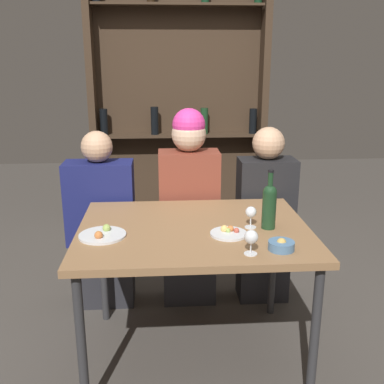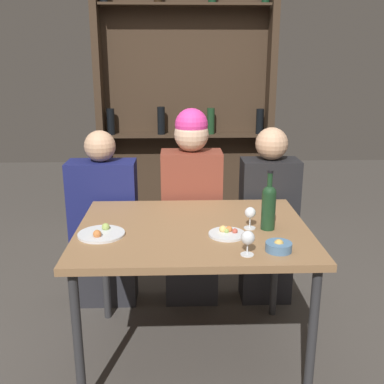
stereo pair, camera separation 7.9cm
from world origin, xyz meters
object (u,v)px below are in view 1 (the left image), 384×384
object	(u,v)px
food_plate_0	(102,235)
seated_person_right	(265,220)
snack_bowl	(281,245)
seated_person_left	(102,227)
wine_glass_1	(251,238)
wine_glass_0	(251,213)
wine_bottle	(269,204)
seated_person_center	(189,210)
food_plate_1	(229,233)

from	to	relation	value
food_plate_0	seated_person_right	bearing A→B (deg)	36.08
snack_bowl	seated_person_left	world-z (taller)	seated_person_left
wine_glass_1	food_plate_0	xyz separation A→B (m)	(-0.69, 0.25, -0.07)
wine_glass_0	seated_person_right	distance (m)	0.74
snack_bowl	wine_bottle	bearing A→B (deg)	89.12
wine_bottle	seated_person_right	xyz separation A→B (m)	(0.14, 0.65, -0.33)
seated_person_center	seated_person_right	bearing A→B (deg)	0.00
wine_glass_1	seated_person_center	distance (m)	1.01
seated_person_left	seated_person_center	world-z (taller)	seated_person_center
wine_glass_0	seated_person_left	size ratio (longest dim) A/B	0.10
wine_glass_0	seated_person_center	distance (m)	0.73
seated_person_right	food_plate_0	bearing A→B (deg)	-143.92
wine_bottle	food_plate_1	xyz separation A→B (m)	(-0.22, -0.08, -0.12)
wine_glass_1	food_plate_0	world-z (taller)	wine_glass_1
wine_glass_0	seated_person_left	bearing A→B (deg)	143.02
food_plate_1	snack_bowl	world-z (taller)	snack_bowl
wine_glass_1	seated_person_right	world-z (taller)	seated_person_right
wine_glass_0	seated_person_center	xyz separation A→B (m)	(-0.28, 0.64, -0.19)
food_plate_1	seated_person_right	size ratio (longest dim) A/B	0.15
wine_glass_0	food_plate_0	xyz separation A→B (m)	(-0.75, -0.07, -0.07)
wine_glass_1	seated_person_left	bearing A→B (deg)	129.23
wine_bottle	food_plate_0	xyz separation A→B (m)	(-0.84, -0.06, -0.12)
wine_glass_1	snack_bowl	world-z (taller)	wine_glass_1
seated_person_right	snack_bowl	bearing A→B (deg)	-98.80
food_plate_0	food_plate_1	bearing A→B (deg)	-1.50
snack_bowl	seated_person_right	world-z (taller)	seated_person_right
wine_glass_0	wine_glass_1	bearing A→B (deg)	-100.91
wine_glass_0	seated_person_right	bearing A→B (deg)	70.31
wine_bottle	food_plate_1	bearing A→B (deg)	-160.62
food_plate_0	seated_person_center	xyz separation A→B (m)	(0.47, 0.71, -0.12)
wine_glass_0	seated_person_left	world-z (taller)	seated_person_left
wine_bottle	seated_person_center	xyz separation A→B (m)	(-0.37, 0.65, -0.24)
seated_person_left	seated_person_center	bearing A→B (deg)	0.00
food_plate_1	seated_person_left	xyz separation A→B (m)	(-0.73, 0.73, -0.23)
wine_glass_1	seated_person_left	xyz separation A→B (m)	(-0.79, 0.97, -0.30)
wine_glass_0	seated_person_center	bearing A→B (deg)	113.46
seated_person_center	wine_glass_1	bearing A→B (deg)	-77.41
seated_person_center	seated_person_right	xyz separation A→B (m)	(0.51, 0.00, -0.09)
wine_glass_0	seated_person_left	xyz separation A→B (m)	(-0.85, 0.64, -0.30)
wine_glass_1	wine_glass_0	bearing A→B (deg)	79.09
snack_bowl	seated_person_center	size ratio (longest dim) A/B	0.09
wine_bottle	seated_person_left	bearing A→B (deg)	145.30
seated_person_right	seated_person_center	bearing A→B (deg)	180.00
seated_person_left	seated_person_right	world-z (taller)	seated_person_right
food_plate_1	seated_person_right	bearing A→B (deg)	63.96
food_plate_1	seated_person_left	distance (m)	1.06
snack_bowl	seated_person_left	xyz separation A→B (m)	(-0.94, 0.93, -0.24)
food_plate_0	food_plate_1	xyz separation A→B (m)	(0.62, -0.02, 0.00)
wine_bottle	seated_person_center	world-z (taller)	seated_person_center
wine_glass_0	snack_bowl	xyz separation A→B (m)	(0.09, -0.29, -0.06)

